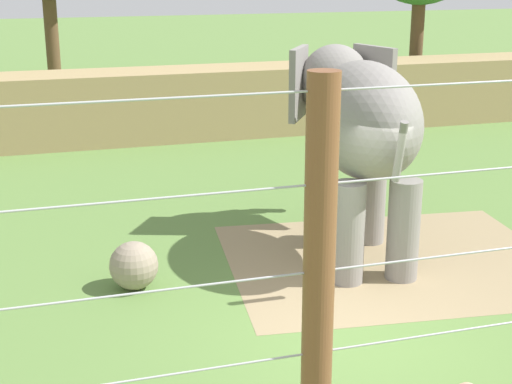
% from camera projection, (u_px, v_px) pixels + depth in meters
% --- Properties ---
extents(ground_plane, '(120.00, 120.00, 0.00)m').
position_uv_depth(ground_plane, '(352.00, 335.00, 9.84)').
color(ground_plane, '#5B7F3D').
extents(dirt_patch, '(5.71, 4.81, 0.01)m').
position_uv_depth(dirt_patch, '(392.00, 261.00, 12.26)').
color(dirt_patch, '#937F5B').
rests_on(dirt_patch, ground).
extents(embankment_wall, '(36.00, 1.80, 1.87)m').
position_uv_depth(embankment_wall, '(175.00, 104.00, 20.61)').
color(embankment_wall, tan).
rests_on(embankment_wall, ground).
extents(elephant, '(2.07, 4.43, 3.29)m').
position_uv_depth(elephant, '(358.00, 125.00, 11.98)').
color(elephant, gray).
rests_on(elephant, ground).
extents(enrichment_ball, '(0.73, 0.73, 0.73)m').
position_uv_depth(enrichment_ball, '(134.00, 265.00, 11.13)').
color(enrichment_ball, gray).
rests_on(enrichment_ball, ground).
extents(cable_fence, '(10.39, 0.27, 3.87)m').
position_uv_depth(cable_fence, '(480.00, 279.00, 6.76)').
color(cable_fence, brown).
rests_on(cable_fence, ground).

